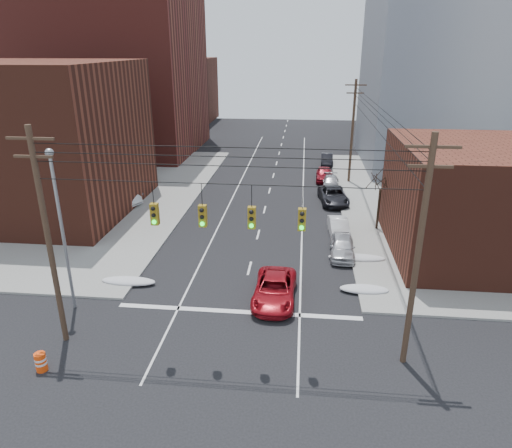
% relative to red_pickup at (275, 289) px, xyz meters
% --- Properties ---
extents(ground, '(160.00, 160.00, 0.00)m').
position_rel_red_pickup_xyz_m(ground, '(-1.98, -8.00, -0.72)').
color(ground, black).
rests_on(ground, ground).
extents(sidewalk_nw, '(40.00, 40.00, 0.15)m').
position_rel_red_pickup_xyz_m(sidewalk_nw, '(-28.98, 19.00, -0.65)').
color(sidewalk_nw, gray).
rests_on(sidewalk_nw, ground).
extents(building_brick_tall, '(24.00, 20.00, 30.00)m').
position_rel_red_pickup_xyz_m(building_brick_tall, '(-25.98, 40.00, 14.28)').
color(building_brick_tall, maroon).
rests_on(building_brick_tall, ground).
extents(building_brick_near, '(20.00, 16.00, 13.00)m').
position_rel_red_pickup_xyz_m(building_brick_near, '(-23.98, 14.00, 5.78)').
color(building_brick_near, '#532418').
rests_on(building_brick_near, ground).
extents(building_brick_far, '(22.00, 18.00, 12.00)m').
position_rel_red_pickup_xyz_m(building_brick_far, '(-27.98, 66.00, 5.28)').
color(building_brick_far, '#532418').
rests_on(building_brick_far, ground).
extents(building_office, '(22.00, 20.00, 25.00)m').
position_rel_red_pickup_xyz_m(building_office, '(20.02, 36.00, 11.78)').
color(building_office, gray).
rests_on(building_office, ground).
extents(building_glass, '(20.00, 18.00, 22.00)m').
position_rel_red_pickup_xyz_m(building_glass, '(22.02, 62.00, 10.28)').
color(building_glass, gray).
rests_on(building_glass, ground).
extents(utility_pole_left, '(2.20, 0.28, 11.00)m').
position_rel_red_pickup_xyz_m(utility_pole_left, '(-10.48, -5.00, 5.06)').
color(utility_pole_left, '#473323').
rests_on(utility_pole_left, ground).
extents(utility_pole_right, '(2.20, 0.28, 11.00)m').
position_rel_red_pickup_xyz_m(utility_pole_right, '(6.52, -5.00, 5.06)').
color(utility_pole_right, '#473323').
rests_on(utility_pole_right, ground).
extents(utility_pole_far, '(2.20, 0.28, 11.00)m').
position_rel_red_pickup_xyz_m(utility_pole_far, '(6.52, 26.00, 5.06)').
color(utility_pole_far, '#473323').
rests_on(utility_pole_far, ground).
extents(traffic_signals, '(17.00, 0.42, 2.02)m').
position_rel_red_pickup_xyz_m(traffic_signals, '(-1.88, -5.03, 6.44)').
color(traffic_signals, black).
rests_on(traffic_signals, ground).
extents(street_light, '(0.44, 0.44, 9.32)m').
position_rel_red_pickup_xyz_m(street_light, '(-11.48, -2.00, 4.82)').
color(street_light, gray).
rests_on(street_light, ground).
extents(bare_tree, '(2.09, 2.20, 4.93)m').
position_rel_red_pickup_xyz_m(bare_tree, '(7.61, 12.00, 1.60)').
color(bare_tree, black).
rests_on(bare_tree, ground).
extents(snow_nw, '(3.50, 1.08, 0.42)m').
position_rel_red_pickup_xyz_m(snow_nw, '(-9.38, 1.00, -0.51)').
color(snow_nw, silver).
rests_on(snow_nw, ground).
extents(snow_ne, '(3.00, 1.08, 0.42)m').
position_rel_red_pickup_xyz_m(snow_ne, '(5.42, 1.50, -0.51)').
color(snow_ne, silver).
rests_on(snow_ne, ground).
extents(snow_east_far, '(4.00, 1.08, 0.42)m').
position_rel_red_pickup_xyz_m(snow_east_far, '(5.42, 6.00, -0.51)').
color(snow_east_far, silver).
rests_on(snow_east_far, ground).
extents(red_pickup, '(2.51, 5.27, 1.45)m').
position_rel_red_pickup_xyz_m(red_pickup, '(0.00, 0.00, 0.00)').
color(red_pickup, maroon).
rests_on(red_pickup, ground).
extents(parked_car_a, '(1.88, 4.34, 1.46)m').
position_rel_red_pickup_xyz_m(parked_car_a, '(4.42, 6.66, 0.01)').
color(parked_car_a, silver).
rests_on(parked_car_a, ground).
extents(parked_car_b, '(1.67, 4.22, 1.37)m').
position_rel_red_pickup_xyz_m(parked_car_b, '(4.42, 10.46, -0.04)').
color(parked_car_b, silver).
rests_on(parked_car_b, ground).
extents(parked_car_c, '(3.03, 5.59, 1.49)m').
position_rel_red_pickup_xyz_m(parked_car_c, '(4.42, 18.66, 0.02)').
color(parked_car_c, black).
rests_on(parked_car_c, ground).
extents(parked_car_d, '(1.85, 4.30, 1.23)m').
position_rel_red_pickup_xyz_m(parked_car_d, '(4.42, 23.65, -0.11)').
color(parked_car_d, '#9E9EA2').
rests_on(parked_car_d, ground).
extents(parked_car_e, '(1.94, 4.50, 1.51)m').
position_rel_red_pickup_xyz_m(parked_car_e, '(3.82, 26.37, 0.03)').
color(parked_car_e, maroon).
rests_on(parked_car_e, ground).
extents(parked_car_f, '(1.59, 4.22, 1.37)m').
position_rel_red_pickup_xyz_m(parked_car_f, '(4.42, 33.99, -0.04)').
color(parked_car_f, black).
rests_on(parked_car_f, ground).
extents(lot_car_a, '(4.85, 3.24, 1.51)m').
position_rel_red_pickup_xyz_m(lot_car_a, '(-15.81, 15.78, 0.18)').
color(lot_car_a, silver).
rests_on(lot_car_a, sidewalk_nw).
extents(lot_car_b, '(6.12, 4.38, 1.55)m').
position_rel_red_pickup_xyz_m(lot_car_b, '(-16.70, 16.93, 0.20)').
color(lot_car_b, '#A5A5AA').
rests_on(lot_car_b, sidewalk_nw).
extents(lot_car_c, '(5.65, 3.28, 1.54)m').
position_rel_red_pickup_xyz_m(lot_car_c, '(-19.94, 11.91, 0.20)').
color(lot_car_c, black).
rests_on(lot_car_c, sidewalk_nw).
extents(lot_car_d, '(4.54, 2.02, 1.52)m').
position_rel_red_pickup_xyz_m(lot_car_d, '(-21.63, 18.48, 0.18)').
color(lot_car_d, '#A9A9AE').
rests_on(lot_car_d, sidewalk_nw).
extents(construction_barrel, '(0.62, 0.62, 0.93)m').
position_rel_red_pickup_xyz_m(construction_barrel, '(-10.39, -7.43, -0.25)').
color(construction_barrel, '#FF460D').
rests_on(construction_barrel, ground).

